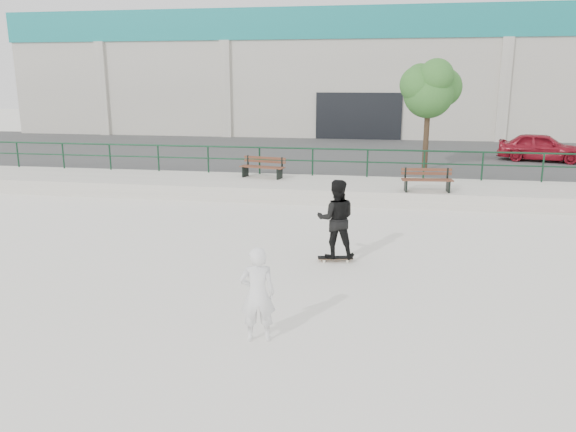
% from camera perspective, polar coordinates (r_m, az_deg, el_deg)
% --- Properties ---
extents(ground, '(120.00, 120.00, 0.00)m').
position_cam_1_polar(ground, '(10.49, 0.27, -8.58)').
color(ground, silver).
rests_on(ground, ground).
extents(ledge, '(30.00, 3.00, 0.50)m').
position_cam_1_polar(ledge, '(19.50, 4.92, 2.68)').
color(ledge, silver).
rests_on(ledge, ground).
extents(parking_strip, '(60.00, 14.00, 0.50)m').
position_cam_1_polar(parking_strip, '(27.87, 6.46, 5.99)').
color(parking_strip, '#404040').
rests_on(parking_strip, ground).
extents(railing, '(28.00, 0.06, 1.03)m').
position_cam_1_polar(railing, '(20.62, 5.29, 6.07)').
color(railing, '#153B24').
rests_on(railing, ledge).
extents(commercial_building, '(44.20, 16.33, 8.00)m').
position_cam_1_polar(commercial_building, '(41.60, 7.85, 14.48)').
color(commercial_building, beige).
rests_on(commercial_building, ground).
extents(bench_left, '(1.70, 0.80, 0.75)m').
position_cam_1_polar(bench_left, '(20.37, -2.57, 4.97)').
color(bench_left, '#5A2E1F').
rests_on(bench_left, ledge).
extents(bench_right, '(1.63, 0.60, 0.73)m').
position_cam_1_polar(bench_right, '(18.34, 13.93, 3.56)').
color(bench_right, '#5A2E1F').
rests_on(bench_right, ledge).
extents(tree, '(2.38, 2.11, 4.22)m').
position_cam_1_polar(tree, '(22.43, 14.22, 12.55)').
color(tree, '#4C3926').
rests_on(tree, parking_strip).
extents(red_car, '(3.82, 2.28, 1.22)m').
position_cam_1_polar(red_car, '(26.80, 24.36, 6.40)').
color(red_car, maroon).
rests_on(red_car, parking_strip).
extents(skateboard, '(0.80, 0.34, 0.09)m').
position_cam_1_polar(skateboard, '(12.68, 4.83, -4.27)').
color(skateboard, black).
rests_on(skateboard, ground).
extents(standing_skater, '(0.94, 0.78, 1.77)m').
position_cam_1_polar(standing_skater, '(12.43, 4.91, -0.30)').
color(standing_skater, black).
rests_on(standing_skater, skateboard).
extents(seated_skater, '(0.63, 0.49, 1.53)m').
position_cam_1_polar(seated_skater, '(8.73, -3.12, -7.95)').
color(seated_skater, white).
rests_on(seated_skater, ground).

